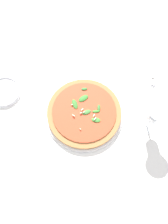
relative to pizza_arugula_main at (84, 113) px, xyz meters
The scene contains 6 objects.
ground_plane 0.03m from the pizza_arugula_main, 94.14° to the left, with size 6.00×6.00×0.00m, color white.
pizza_arugula_main is the anchor object (origin of this frame).
wine_glass 0.29m from the pizza_arugula_main, 107.79° to the left, with size 0.09×0.09×0.18m.
napkin 0.39m from the pizza_arugula_main, 151.71° to the left, with size 0.13×0.10×0.01m.
fork 0.38m from the pizza_arugula_main, 150.86° to the left, with size 0.19×0.09×0.00m.
side_plate_white 0.38m from the pizza_arugula_main, 78.00° to the right, with size 0.15×0.15×0.02m.
Camera 1 is at (0.30, 0.14, 0.88)m, focal length 35.00 mm.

